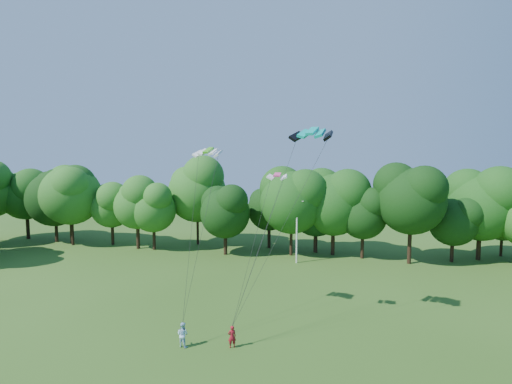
# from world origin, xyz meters

# --- Properties ---
(utility_pole) EXTENTS (1.63, 0.20, 8.15)m
(utility_pole) POSITION_xyz_m (2.91, 30.74, 4.19)
(utility_pole) COLOR silver
(utility_pole) RESTS_ON ground
(kite_flyer_left) EXTENTS (0.70, 0.60, 1.61)m
(kite_flyer_left) POSITION_xyz_m (0.49, 7.43, 0.81)
(kite_flyer_left) COLOR maroon
(kite_flyer_left) RESTS_ON ground
(kite_flyer_right) EXTENTS (1.02, 0.89, 1.79)m
(kite_flyer_right) POSITION_xyz_m (-3.02, 6.89, 0.90)
(kite_flyer_right) COLOR #B2DBF7
(kite_flyer_right) RESTS_ON ground
(kite_teal) EXTENTS (3.38, 2.22, 0.71)m
(kite_teal) POSITION_xyz_m (5.77, 11.34, 15.52)
(kite_teal) COLOR #05A79C
(kite_teal) RESTS_ON ground
(kite_green) EXTENTS (2.52, 1.61, 0.53)m
(kite_green) POSITION_xyz_m (-2.54, 11.76, 14.11)
(kite_green) COLOR green
(kite_green) RESTS_ON ground
(kite_pink) EXTENTS (1.61, 0.84, 0.32)m
(kite_pink) POSITION_xyz_m (3.08, 11.80, 12.20)
(kite_pink) COLOR #E84089
(kite_pink) RESTS_ON ground
(tree_back_west) EXTENTS (8.49, 8.49, 12.34)m
(tree_back_west) POSITION_xyz_m (-32.62, 35.44, 7.71)
(tree_back_west) COLOR #2F2413
(tree_back_west) RESTS_ON ground
(tree_back_center) EXTENTS (7.81, 7.81, 11.36)m
(tree_back_center) POSITION_xyz_m (5.01, 36.84, 7.09)
(tree_back_center) COLOR black
(tree_back_center) RESTS_ON ground
(tree_back_east) EXTENTS (6.90, 6.90, 10.03)m
(tree_back_east) POSITION_xyz_m (29.87, 39.50, 6.26)
(tree_back_east) COLOR #352615
(tree_back_east) RESTS_ON ground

